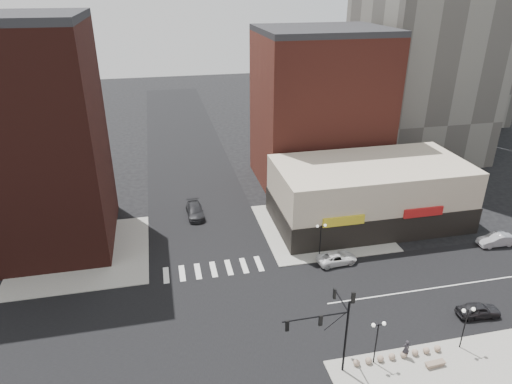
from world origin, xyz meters
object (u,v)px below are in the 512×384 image
object	(u,v)px
traffic_signal	(334,321)
dark_sedan_north	(195,211)
street_lamp_se_b	(467,318)
pedestrian	(406,349)
street_lamp_ne	(321,232)
stone_bench	(435,364)
white_suv	(337,258)
silver_sedan	(496,240)
dark_sedan_east	(478,310)
street_lamp_se_a	(378,332)

from	to	relation	value
traffic_signal	dark_sedan_north	bearing A→B (deg)	105.55
street_lamp_se_b	pedestrian	world-z (taller)	street_lamp_se_b
street_lamp_ne	stone_bench	xyz separation A→B (m)	(3.73, -17.45, -2.96)
street_lamp_se_b	traffic_signal	bearing A→B (deg)	179.18
street_lamp_ne	pedestrian	world-z (taller)	street_lamp_ne
white_suv	silver_sedan	xyz separation A→B (m)	(19.88, -0.52, 0.10)
dark_sedan_east	pedestrian	world-z (taller)	pedestrian
dark_sedan_north	stone_bench	world-z (taller)	dark_sedan_north
dark_sedan_north	street_lamp_ne	bearing A→B (deg)	-47.60
white_suv	pedestrian	bearing A→B (deg)	176.90
traffic_signal	street_lamp_se_a	size ratio (longest dim) A/B	1.87
traffic_signal	stone_bench	bearing A→B (deg)	-10.78
pedestrian	silver_sedan	bearing A→B (deg)	-139.98
street_lamp_se_a	stone_bench	xyz separation A→B (m)	(4.73, -1.45, -2.96)
street_lamp_se_a	dark_sedan_north	xyz separation A→B (m)	(-11.82, 29.11, -2.54)
silver_sedan	pedestrian	world-z (taller)	pedestrian
traffic_signal	street_lamp_se_a	distance (m)	4.12
silver_sedan	dark_sedan_north	distance (m)	37.41
street_lamp_se_b	street_lamp_ne	size ratio (longest dim) A/B	1.00
white_suv	dark_sedan_north	size ratio (longest dim) A/B	0.87
stone_bench	traffic_signal	bearing A→B (deg)	165.95
street_lamp_se_a	traffic_signal	bearing A→B (deg)	177.43
dark_sedan_east	stone_bench	world-z (taller)	dark_sedan_east
street_lamp_se_a	street_lamp_se_b	distance (m)	8.00
street_lamp_se_b	dark_sedan_east	bearing A→B (deg)	38.66
dark_sedan_north	silver_sedan	bearing A→B (deg)	-25.82
street_lamp_se_b	white_suv	size ratio (longest dim) A/B	0.92
silver_sedan	pedestrian	distance (m)	24.05
street_lamp_se_a	dark_sedan_east	world-z (taller)	street_lamp_se_a
traffic_signal	pedestrian	distance (m)	7.69
silver_sedan	stone_bench	world-z (taller)	silver_sedan
street_lamp_ne	stone_bench	bearing A→B (deg)	-77.94
traffic_signal	pedestrian	xyz separation A→B (m)	(6.59, -0.17, -3.97)
dark_sedan_east	pedestrian	xyz separation A→B (m)	(-9.33, -3.32, 0.31)
traffic_signal	pedestrian	bearing A→B (deg)	-1.47
dark_sedan_east	silver_sedan	bearing A→B (deg)	-38.76
street_lamp_se_a	stone_bench	bearing A→B (deg)	-17.02
street_lamp_ne	dark_sedan_north	distance (m)	18.51
street_lamp_ne	pedestrian	bearing A→B (deg)	-83.49
street_lamp_se_b	silver_sedan	world-z (taller)	street_lamp_se_b
dark_sedan_north	pedestrian	world-z (taller)	pedestrian
street_lamp_se_a	dark_sedan_north	size ratio (longest dim) A/B	0.80
dark_sedan_north	street_lamp_se_b	bearing A→B (deg)	-57.71
traffic_signal	street_lamp_se_b	xyz separation A→B (m)	(11.76, -0.17, -1.67)
traffic_signal	dark_sedan_east	distance (m)	16.78
traffic_signal	dark_sedan_east	xyz separation A→B (m)	(15.92, 3.15, -4.27)
white_suv	pedestrian	size ratio (longest dim) A/B	2.58
white_suv	stone_bench	world-z (taller)	white_suv
street_lamp_se_b	silver_sedan	xyz separation A→B (m)	(14.39, 13.98, -2.56)
street_lamp_ne	street_lamp_se_b	bearing A→B (deg)	-66.37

